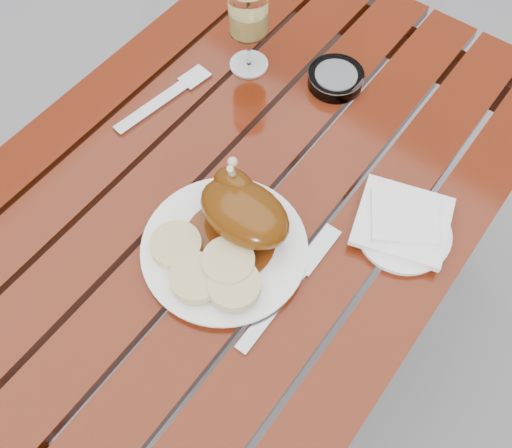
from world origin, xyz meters
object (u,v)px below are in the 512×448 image
at_px(dinner_plate, 225,249).
at_px(ashtray, 336,79).
at_px(side_plate, 403,232).
at_px(table, 246,265).
at_px(wine_glass, 248,29).

bearing_deg(dinner_plate, ashtray, 97.98).
relative_size(dinner_plate, side_plate, 1.71).
relative_size(table, side_plate, 7.45).
bearing_deg(wine_glass, ashtray, 20.83).
bearing_deg(wine_glass, table, -54.73).
height_order(wine_glass, side_plate, wine_glass).
distance_m(dinner_plate, ashtray, 0.43).
bearing_deg(table, side_plate, 13.17).
xyz_separation_m(wine_glass, side_plate, (0.45, -0.15, -0.09)).
distance_m(side_plate, ashtray, 0.35).
distance_m(table, wine_glass, 0.54).
bearing_deg(ashtray, side_plate, -37.97).
xyz_separation_m(wine_glass, ashtray, (0.17, 0.06, -0.08)).
height_order(table, wine_glass, wine_glass).
bearing_deg(dinner_plate, table, 116.41).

